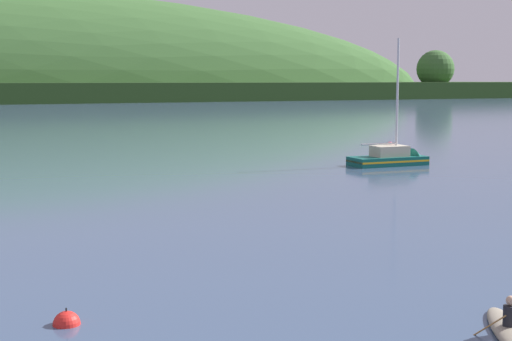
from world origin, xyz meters
TOP-DOWN VIEW (x-y plane):
  - sailboat_far_left at (13.08, 49.03)m, footprint 6.02×2.54m
  - canoe_with_paddler at (-5.79, 20.10)m, footprint 2.57×3.41m
  - mooring_buoy_foreground at (21.80, 61.33)m, footprint 0.71×0.71m
  - mooring_buoy_midchannel at (-14.62, 25.36)m, footprint 0.66×0.66m

SIDE VIEW (x-z plane):
  - mooring_buoy_foreground at x=21.80m, z-range -0.40..0.40m
  - mooring_buoy_midchannel at x=-14.62m, z-range -0.37..0.37m
  - canoe_with_paddler at x=-5.79m, z-range -0.41..0.61m
  - sailboat_far_left at x=13.08m, z-range -4.55..4.98m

